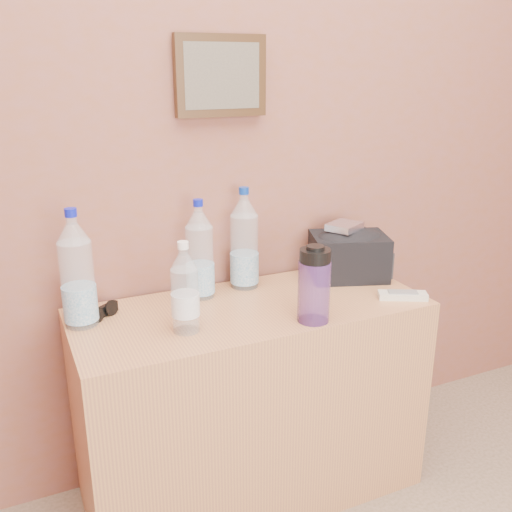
{
  "coord_description": "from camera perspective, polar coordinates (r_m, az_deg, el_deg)",
  "views": [
    {
      "loc": [
        -0.67,
        0.22,
        1.43
      ],
      "look_at": [
        0.02,
        1.71,
        0.88
      ],
      "focal_mm": 40.0,
      "sensor_mm": 36.0,
      "label": 1
    }
  ],
  "objects": [
    {
      "name": "dresser",
      "position": [
        1.99,
        -0.44,
        -14.37
      ],
      "size": [
        1.13,
        0.47,
        0.7
      ],
      "primitive_type": "cube",
      "color": "tan",
      "rests_on": "ground"
    },
    {
      "name": "pet_large_b",
      "position": [
        1.93,
        -1.18,
        1.24
      ],
      "size": [
        0.09,
        0.09,
        0.35
      ],
      "rotation": [
        0.0,
        0.0,
        0.38
      ],
      "color": "silver",
      "rests_on": "dresser"
    },
    {
      "name": "picture_frame",
      "position": [
        1.88,
        -3.53,
        17.54
      ],
      "size": [
        0.3,
        0.03,
        0.25
      ],
      "primitive_type": null,
      "color": "#382311",
      "rests_on": "room_shell"
    },
    {
      "name": "sunglasses",
      "position": [
        1.8,
        -15.23,
        -5.47
      ],
      "size": [
        0.13,
        0.12,
        0.03
      ],
      "primitive_type": null,
      "rotation": [
        0.0,
        0.0,
        0.62
      ],
      "color": "black",
      "rests_on": "dresser"
    },
    {
      "name": "pet_small",
      "position": [
        1.63,
        -7.12,
        -3.65
      ],
      "size": [
        0.08,
        0.08,
        0.27
      ],
      "rotation": [
        0.0,
        0.0,
        -0.16
      ],
      "color": "silver",
      "rests_on": "dresser"
    },
    {
      "name": "toiletry_bag",
      "position": [
        2.06,
        9.26,
        0.25
      ],
      "size": [
        0.31,
        0.26,
        0.18
      ],
      "primitive_type": null,
      "rotation": [
        0.0,
        0.0,
        -0.34
      ],
      "color": "black",
      "rests_on": "dresser"
    },
    {
      "name": "pet_large_c",
      "position": [
        1.86,
        -5.65,
        0.13
      ],
      "size": [
        0.09,
        0.09,
        0.33
      ],
      "rotation": [
        0.0,
        0.0,
        0.23
      ],
      "color": "silver",
      "rests_on": "dresser"
    },
    {
      "name": "ac_remote",
      "position": [
        1.94,
        14.45,
        -3.84
      ],
      "size": [
        0.16,
        0.12,
        0.02
      ],
      "primitive_type": "cube",
      "rotation": [
        0.0,
        0.0,
        -0.48
      ],
      "color": "silver",
      "rests_on": "dresser"
    },
    {
      "name": "foil_packet",
      "position": [
        2.03,
        8.83,
        2.95
      ],
      "size": [
        0.14,
        0.14,
        0.02
      ],
      "primitive_type": "cube",
      "rotation": [
        0.0,
        0.0,
        0.48
      ],
      "color": "silver",
      "rests_on": "toiletry_bag"
    },
    {
      "name": "nalgene_bottle",
      "position": [
        1.69,
        5.84,
        -2.85
      ],
      "size": [
        0.1,
        0.1,
        0.24
      ],
      "rotation": [
        0.0,
        0.0,
        -0.23
      ],
      "color": "#5D3482",
      "rests_on": "dresser"
    },
    {
      "name": "pet_large_a",
      "position": [
        1.72,
        -17.44,
        -1.82
      ],
      "size": [
        0.1,
        0.1,
        0.35
      ],
      "rotation": [
        0.0,
        0.0,
        -0.13
      ],
      "color": "#CDE3FF",
      "rests_on": "dresser"
    }
  ]
}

